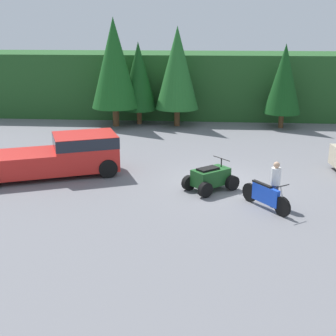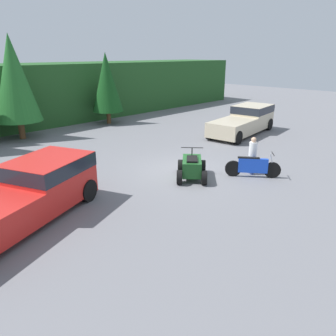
{
  "view_description": "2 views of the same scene",
  "coord_description": "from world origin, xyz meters",
  "px_view_note": "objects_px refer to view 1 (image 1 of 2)",
  "views": [
    {
      "loc": [
        -0.67,
        -18.75,
        6.44
      ],
      "look_at": [
        -2.08,
        -1.02,
        0.95
      ],
      "focal_mm": 50.0,
      "sensor_mm": 36.0,
      "label": 1
    },
    {
      "loc": [
        -10.79,
        -9.41,
        5.2
      ],
      "look_at": [
        -2.08,
        -1.02,
        0.95
      ],
      "focal_mm": 35.0,
      "sensor_mm": 36.0,
      "label": 2
    }
  ],
  "objects_px": {
    "dirt_bike": "(266,196)",
    "quad_atv": "(211,178)",
    "pickup_truck_red": "(61,154)",
    "rider_person": "(275,182)"
  },
  "relations": [
    {
      "from": "dirt_bike",
      "to": "quad_atv",
      "type": "xyz_separation_m",
      "value": [
        -1.97,
        1.85,
        0.02
      ]
    },
    {
      "from": "pickup_truck_red",
      "to": "quad_atv",
      "type": "height_order",
      "value": "pickup_truck_red"
    },
    {
      "from": "quad_atv",
      "to": "rider_person",
      "type": "height_order",
      "value": "rider_person"
    },
    {
      "from": "quad_atv",
      "to": "rider_person",
      "type": "xyz_separation_m",
      "value": [
        2.33,
        -1.58,
        0.43
      ]
    },
    {
      "from": "dirt_bike",
      "to": "quad_atv",
      "type": "distance_m",
      "value": 2.7
    },
    {
      "from": "quad_atv",
      "to": "rider_person",
      "type": "relative_size",
      "value": 1.38
    },
    {
      "from": "dirt_bike",
      "to": "pickup_truck_red",
      "type": "bearing_deg",
      "value": -147.78
    },
    {
      "from": "pickup_truck_red",
      "to": "dirt_bike",
      "type": "height_order",
      "value": "pickup_truck_red"
    },
    {
      "from": "dirt_bike",
      "to": "rider_person",
      "type": "height_order",
      "value": "rider_person"
    },
    {
      "from": "pickup_truck_red",
      "to": "rider_person",
      "type": "relative_size",
      "value": 3.71
    }
  ]
}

